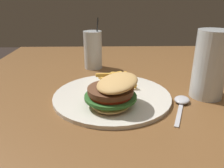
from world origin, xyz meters
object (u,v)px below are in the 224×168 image
(meal_plate_near, at_px, (112,93))
(juice_glass, at_px, (93,52))
(beer_glass, at_px, (210,67))
(spoon, at_px, (182,101))

(meal_plate_near, distance_m, juice_glass, 0.30)
(beer_glass, xyz_separation_m, spoon, (0.04, -0.08, -0.08))
(meal_plate_near, bearing_deg, beer_glass, 96.24)
(beer_glass, relative_size, juice_glass, 0.96)
(meal_plate_near, relative_size, beer_glass, 1.76)
(meal_plate_near, bearing_deg, spoon, 84.93)
(beer_glass, bearing_deg, meal_plate_near, -83.76)
(juice_glass, relative_size, spoon, 1.24)
(meal_plate_near, bearing_deg, juice_glass, -167.38)
(juice_glass, bearing_deg, beer_glass, 50.77)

